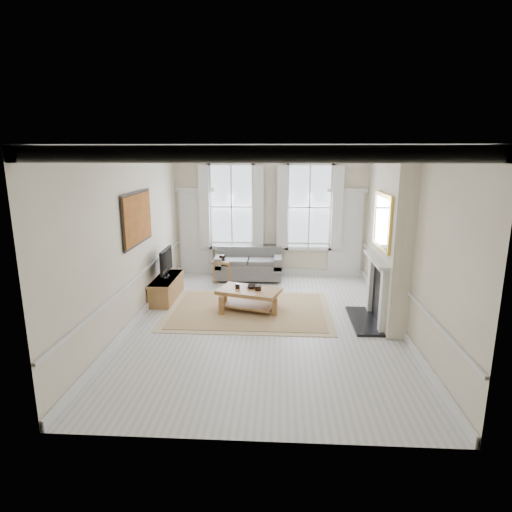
# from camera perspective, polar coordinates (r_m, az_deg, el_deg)

# --- Properties ---
(floor) EXTENTS (7.20, 7.20, 0.00)m
(floor) POSITION_cam_1_polar(r_m,az_deg,el_deg) (8.65, 1.21, -8.97)
(floor) COLOR #B7B5AD
(floor) RESTS_ON ground
(ceiling) EXTENTS (7.20, 7.20, 0.00)m
(ceiling) POSITION_cam_1_polar(r_m,az_deg,el_deg) (7.99, 1.33, 14.19)
(ceiling) COLOR white
(ceiling) RESTS_ON back_wall
(back_wall) EXTENTS (5.20, 0.00, 5.20)m
(back_wall) POSITION_cam_1_polar(r_m,az_deg,el_deg) (11.70, 1.91, 5.62)
(back_wall) COLOR beige
(back_wall) RESTS_ON floor
(left_wall) EXTENTS (0.00, 7.20, 7.20)m
(left_wall) POSITION_cam_1_polar(r_m,az_deg,el_deg) (8.64, -16.25, 2.26)
(left_wall) COLOR beige
(left_wall) RESTS_ON floor
(right_wall) EXTENTS (0.00, 7.20, 7.20)m
(right_wall) POSITION_cam_1_polar(r_m,az_deg,el_deg) (8.47, 19.15, 1.82)
(right_wall) COLOR beige
(right_wall) RESTS_ON floor
(window_left) EXTENTS (1.26, 0.20, 2.20)m
(window_left) POSITION_cam_1_polar(r_m,az_deg,el_deg) (11.69, -3.27, 6.59)
(window_left) COLOR #B2BCC6
(window_left) RESTS_ON back_wall
(window_right) EXTENTS (1.26, 0.20, 2.20)m
(window_right) POSITION_cam_1_polar(r_m,az_deg,el_deg) (11.64, 7.12, 6.48)
(window_right) COLOR #B2BCC6
(window_right) RESTS_ON back_wall
(door_left) EXTENTS (0.90, 0.08, 2.30)m
(door_left) POSITION_cam_1_polar(r_m,az_deg,el_deg) (11.97, -7.98, 3.01)
(door_left) COLOR silver
(door_left) RESTS_ON floor
(door_right) EXTENTS (0.90, 0.08, 2.30)m
(door_right) POSITION_cam_1_polar(r_m,az_deg,el_deg) (11.87, 11.84, 2.77)
(door_right) COLOR silver
(door_right) RESTS_ON floor
(painting) EXTENTS (0.05, 1.66, 1.06)m
(painting) POSITION_cam_1_polar(r_m,az_deg,el_deg) (8.85, -15.52, 4.86)
(painting) COLOR #A3661B
(painting) RESTS_ON left_wall
(chimney_breast) EXTENTS (0.35, 1.70, 3.38)m
(chimney_breast) POSITION_cam_1_polar(r_m,az_deg,el_deg) (8.61, 17.68, 2.12)
(chimney_breast) COLOR beige
(chimney_breast) RESTS_ON floor
(hearth) EXTENTS (0.55, 1.50, 0.05)m
(hearth) POSITION_cam_1_polar(r_m,az_deg,el_deg) (8.98, 14.26, -8.35)
(hearth) COLOR black
(hearth) RESTS_ON floor
(fireplace) EXTENTS (0.21, 1.45, 1.33)m
(fireplace) POSITION_cam_1_polar(r_m,az_deg,el_deg) (8.79, 15.80, -4.04)
(fireplace) COLOR silver
(fireplace) RESTS_ON floor
(mirror) EXTENTS (0.06, 1.26, 1.06)m
(mirror) POSITION_cam_1_polar(r_m,az_deg,el_deg) (8.50, 16.44, 4.47)
(mirror) COLOR gold
(mirror) RESTS_ON chimney_breast
(sofa) EXTENTS (1.76, 0.86, 0.84)m
(sofa) POSITION_cam_1_polar(r_m,az_deg,el_deg) (11.51, -0.97, -1.35)
(sofa) COLOR #5D5C5A
(sofa) RESTS_ON floor
(side_table) EXTENTS (0.54, 0.54, 0.58)m
(side_table) POSITION_cam_1_polar(r_m,az_deg,el_deg) (11.29, -4.52, -1.09)
(side_table) COLOR brown
(side_table) RESTS_ON floor
(rug) EXTENTS (3.50, 2.60, 0.02)m
(rug) POSITION_cam_1_polar(r_m,az_deg,el_deg) (9.31, -0.94, -7.21)
(rug) COLOR #A48454
(rug) RESTS_ON floor
(coffee_table) EXTENTS (1.45, 1.09, 0.48)m
(coffee_table) POSITION_cam_1_polar(r_m,az_deg,el_deg) (9.18, -0.95, -4.95)
(coffee_table) COLOR brown
(coffee_table) RESTS_ON rug
(ceramic_pot_a) EXTENTS (0.10, 0.10, 0.10)m
(ceramic_pot_a) POSITION_cam_1_polar(r_m,az_deg,el_deg) (9.20, -2.48, -4.03)
(ceramic_pot_a) COLOR black
(ceramic_pot_a) RESTS_ON coffee_table
(ceramic_pot_b) EXTENTS (0.14, 0.14, 0.10)m
(ceramic_pot_b) POSITION_cam_1_polar(r_m,az_deg,el_deg) (9.08, 0.29, -4.29)
(ceramic_pot_b) COLOR black
(ceramic_pot_b) RESTS_ON coffee_table
(bowl) EXTENTS (0.24, 0.24, 0.06)m
(bowl) POSITION_cam_1_polar(r_m,az_deg,el_deg) (9.23, -0.59, -4.11)
(bowl) COLOR black
(bowl) RESTS_ON coffee_table
(tv_stand) EXTENTS (0.47, 1.45, 0.52)m
(tv_stand) POSITION_cam_1_polar(r_m,az_deg,el_deg) (10.16, -11.83, -4.22)
(tv_stand) COLOR brown
(tv_stand) RESTS_ON floor
(tv) EXTENTS (0.08, 0.90, 0.68)m
(tv) POSITION_cam_1_polar(r_m,az_deg,el_deg) (9.98, -11.89, -0.65)
(tv) COLOR black
(tv) RESTS_ON tv_stand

